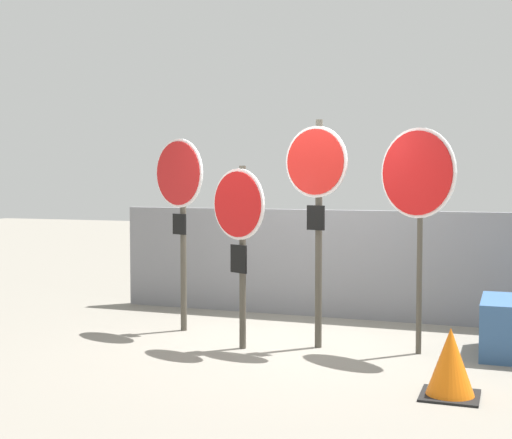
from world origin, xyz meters
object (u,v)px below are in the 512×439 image
(stop_sign_1, at_px, (239,221))
(traffic_cone_0, at_px, (450,363))
(stop_sign_0, at_px, (180,194))
(stop_sign_2, at_px, (317,189))
(stop_sign_3, at_px, (417,185))

(stop_sign_1, height_order, traffic_cone_0, stop_sign_1)
(stop_sign_0, distance_m, stop_sign_2, 1.77)
(stop_sign_1, height_order, stop_sign_3, stop_sign_3)
(stop_sign_2, bearing_deg, stop_sign_0, -172.27)
(stop_sign_1, xyz_separation_m, stop_sign_3, (1.80, 0.40, 0.38))
(stop_sign_3, relative_size, traffic_cone_0, 4.02)
(stop_sign_0, height_order, traffic_cone_0, stop_sign_0)
(stop_sign_3, bearing_deg, traffic_cone_0, -41.77)
(stop_sign_1, relative_size, traffic_cone_0, 3.36)
(stop_sign_3, bearing_deg, stop_sign_0, -154.57)
(stop_sign_2, bearing_deg, stop_sign_3, 21.76)
(stop_sign_0, xyz_separation_m, traffic_cone_0, (3.25, -1.57, -1.36))
(stop_sign_0, bearing_deg, stop_sign_3, 18.94)
(stop_sign_2, relative_size, stop_sign_3, 1.05)
(stop_sign_3, height_order, traffic_cone_0, stop_sign_3)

